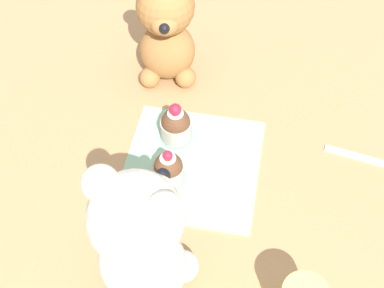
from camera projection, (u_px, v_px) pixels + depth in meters
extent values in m
plane|color=tan|center=(192.00, 166.00, 0.85)|extent=(4.00, 4.00, 0.00)
cube|color=#8EBC99|center=(192.00, 165.00, 0.85)|extent=(0.21, 0.22, 0.01)
ellipsoid|color=silver|center=(143.00, 263.00, 0.67)|extent=(0.14, 0.13, 0.13)
sphere|color=silver|center=(135.00, 218.00, 0.59)|extent=(0.11, 0.11, 0.11)
ellipsoid|color=silver|center=(155.00, 192.00, 0.62)|extent=(0.06, 0.06, 0.04)
sphere|color=black|center=(162.00, 176.00, 0.62)|extent=(0.02, 0.02, 0.02)
sphere|color=silver|center=(165.00, 211.00, 0.54)|extent=(0.04, 0.04, 0.04)
sphere|color=silver|center=(101.00, 183.00, 0.57)|extent=(0.04, 0.04, 0.04)
sphere|color=silver|center=(182.00, 266.00, 0.72)|extent=(0.04, 0.04, 0.04)
sphere|color=silver|center=(134.00, 244.00, 0.74)|extent=(0.04, 0.04, 0.04)
ellipsoid|color=#A3703D|center=(167.00, 50.00, 0.94)|extent=(0.11, 0.10, 0.11)
sphere|color=#A3703D|center=(165.00, 6.00, 0.86)|extent=(0.10, 0.10, 0.10)
ellipsoid|color=#A3703D|center=(165.00, 24.00, 0.84)|extent=(0.05, 0.05, 0.04)
sphere|color=black|center=(164.00, 29.00, 0.83)|extent=(0.02, 0.02, 0.02)
sphere|color=#A3703D|center=(150.00, 77.00, 0.95)|extent=(0.04, 0.04, 0.04)
sphere|color=#A3703D|center=(186.00, 77.00, 0.95)|extent=(0.04, 0.04, 0.04)
cylinder|color=#B2ADA3|center=(169.00, 172.00, 0.82)|extent=(0.05, 0.05, 0.03)
sphere|color=brown|center=(168.00, 166.00, 0.80)|extent=(0.04, 0.04, 0.04)
cylinder|color=white|center=(168.00, 158.00, 0.79)|extent=(0.02, 0.02, 0.00)
sphere|color=red|center=(168.00, 155.00, 0.78)|extent=(0.02, 0.02, 0.02)
cylinder|color=#B2ADA3|center=(176.00, 129.00, 0.87)|extent=(0.05, 0.05, 0.03)
sphere|color=brown|center=(176.00, 122.00, 0.85)|extent=(0.05, 0.05, 0.05)
cylinder|color=white|center=(175.00, 113.00, 0.84)|extent=(0.03, 0.03, 0.00)
sphere|color=red|center=(175.00, 110.00, 0.83)|extent=(0.02, 0.02, 0.02)
cube|color=silver|center=(356.00, 156.00, 0.86)|extent=(0.10, 0.03, 0.01)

